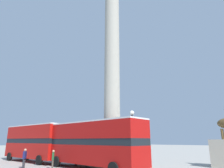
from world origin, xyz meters
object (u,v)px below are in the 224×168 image
pedestrian_near_lamp (24,157)px  pedestrian_by_plinth (53,158)px  bus_a (34,141)px  street_lamp (133,135)px  bus_b (92,142)px  monument_column (112,88)px

pedestrian_near_lamp → pedestrian_by_plinth: (2.58, 1.37, -0.07)m
bus_a → street_lamp: (13.47, 1.84, 0.55)m
bus_b → street_lamp: (3.18, 1.95, 0.62)m
bus_a → pedestrian_by_plinth: 7.93m
bus_a → pedestrian_near_lamp: size_ratio=5.87×
bus_a → pedestrian_by_plinth: size_ratio=6.21×
monument_column → street_lamp: monument_column is taller
street_lamp → pedestrian_near_lamp: (-8.60, -5.50, -1.96)m
monument_column → pedestrian_near_lamp: 11.41m
bus_a → street_lamp: street_lamp is taller
bus_b → pedestrian_by_plinth: 3.86m
bus_b → pedestrian_near_lamp: 6.62m
pedestrian_near_lamp → pedestrian_by_plinth: 2.92m
bus_a → bus_b: bearing=0.6°
pedestrian_near_lamp → pedestrian_by_plinth: bearing=-101.9°
monument_column → pedestrian_by_plinth: 9.77m
monument_column → pedestrian_near_lamp: (-4.81, -7.18, -7.46)m
bus_a → bus_b: (10.29, -0.11, -0.07)m
monument_column → pedestrian_by_plinth: monument_column is taller
monument_column → street_lamp: 6.88m
monument_column → street_lamp: bearing=-23.8°
bus_a → monument_column: bearing=21.1°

